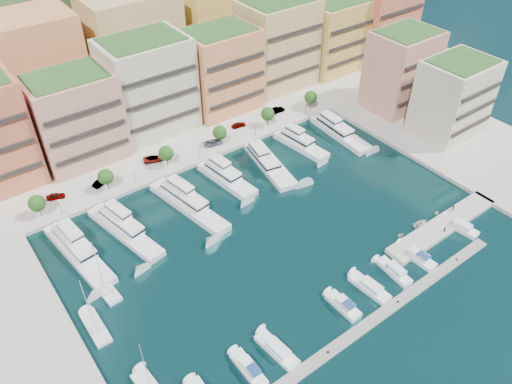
% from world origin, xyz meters
% --- Properties ---
extents(ground, '(400.00, 400.00, 0.00)m').
position_xyz_m(ground, '(0.00, 0.00, 0.00)').
color(ground, black).
rests_on(ground, ground).
extents(north_quay, '(220.00, 64.00, 2.00)m').
position_xyz_m(north_quay, '(0.00, 62.00, 0.00)').
color(north_quay, '#9E998E').
rests_on(north_quay, ground).
extents(east_quay, '(34.00, 76.00, 2.00)m').
position_xyz_m(east_quay, '(62.00, -8.00, 0.00)').
color(east_quay, '#9E998E').
rests_on(east_quay, ground).
extents(hillside, '(240.00, 40.00, 58.00)m').
position_xyz_m(hillside, '(0.00, 110.00, 0.00)').
color(hillside, '#1C3315').
rests_on(hillside, ground).
extents(south_pontoon, '(72.00, 2.20, 0.35)m').
position_xyz_m(south_pontoon, '(-3.00, -30.00, 0.00)').
color(south_pontoon, gray).
rests_on(south_pontoon, ground).
extents(finger_pier, '(32.00, 5.00, 2.00)m').
position_xyz_m(finger_pier, '(30.00, -22.00, 0.00)').
color(finger_pier, '#9E998E').
rests_on(finger_pier, ground).
extents(apartment_2, '(20.00, 15.50, 22.80)m').
position_xyz_m(apartment_2, '(-23.00, 49.99, 12.31)').
color(apartment_2, tan).
rests_on(apartment_2, north_quay).
extents(apartment_3, '(22.00, 16.50, 25.80)m').
position_xyz_m(apartment_3, '(-2.00, 51.99, 13.81)').
color(apartment_3, beige).
rests_on(apartment_3, north_quay).
extents(apartment_4, '(20.00, 15.50, 23.80)m').
position_xyz_m(apartment_4, '(20.00, 49.99, 12.81)').
color(apartment_4, '#DC7D52').
rests_on(apartment_4, north_quay).
extents(apartment_5, '(22.00, 16.50, 26.80)m').
position_xyz_m(apartment_5, '(42.00, 51.99, 14.31)').
color(apartment_5, tan).
rests_on(apartment_5, north_quay).
extents(apartment_6, '(20.00, 15.50, 22.80)m').
position_xyz_m(apartment_6, '(64.00, 49.99, 12.31)').
color(apartment_6, gold).
rests_on(apartment_6, north_quay).
extents(apartment_7, '(22.00, 16.50, 24.80)m').
position_xyz_m(apartment_7, '(84.00, 47.99, 13.31)').
color(apartment_7, '#C77842').
rests_on(apartment_7, north_quay).
extents(apartment_east_a, '(18.00, 14.50, 22.80)m').
position_xyz_m(apartment_east_a, '(62.00, 19.99, 12.31)').
color(apartment_east_a, tan).
rests_on(apartment_east_a, east_quay).
extents(apartment_east_b, '(18.00, 14.50, 20.80)m').
position_xyz_m(apartment_east_b, '(62.00, 1.99, 11.31)').
color(apartment_east_b, beige).
rests_on(apartment_east_b, east_quay).
extents(backblock_1, '(26.00, 18.00, 30.00)m').
position_xyz_m(backblock_1, '(-25.00, 74.00, 16.00)').
color(backblock_1, '#DC7D52').
rests_on(backblock_1, north_quay).
extents(backblock_2, '(26.00, 18.00, 30.00)m').
position_xyz_m(backblock_2, '(5.00, 74.00, 16.00)').
color(backblock_2, tan).
rests_on(backblock_2, north_quay).
extents(backblock_3, '(26.00, 18.00, 30.00)m').
position_xyz_m(backblock_3, '(35.00, 74.00, 16.00)').
color(backblock_3, gold).
rests_on(backblock_3, north_quay).
extents(backblock_4, '(26.00, 18.00, 30.00)m').
position_xyz_m(backblock_4, '(65.00, 74.00, 16.00)').
color(backblock_4, '#C77842').
rests_on(backblock_4, north_quay).
extents(tree_0, '(3.80, 3.80, 5.65)m').
position_xyz_m(tree_0, '(-40.00, 33.50, 4.74)').
color(tree_0, '#473323').
rests_on(tree_0, north_quay).
extents(tree_1, '(3.80, 3.80, 5.65)m').
position_xyz_m(tree_1, '(-24.00, 33.50, 4.74)').
color(tree_1, '#473323').
rests_on(tree_1, north_quay).
extents(tree_2, '(3.80, 3.80, 5.65)m').
position_xyz_m(tree_2, '(-8.00, 33.50, 4.74)').
color(tree_2, '#473323').
rests_on(tree_2, north_quay).
extents(tree_3, '(3.80, 3.80, 5.65)m').
position_xyz_m(tree_3, '(8.00, 33.50, 4.74)').
color(tree_3, '#473323').
rests_on(tree_3, north_quay).
extents(tree_4, '(3.80, 3.80, 5.65)m').
position_xyz_m(tree_4, '(24.00, 33.50, 4.74)').
color(tree_4, '#473323').
rests_on(tree_4, north_quay).
extents(tree_5, '(3.80, 3.80, 5.65)m').
position_xyz_m(tree_5, '(40.00, 33.50, 4.74)').
color(tree_5, '#473323').
rests_on(tree_5, north_quay).
extents(lamppost_0, '(0.30, 0.30, 4.20)m').
position_xyz_m(lamppost_0, '(-36.00, 31.20, 3.83)').
color(lamppost_0, black).
rests_on(lamppost_0, north_quay).
extents(lamppost_1, '(0.30, 0.30, 4.20)m').
position_xyz_m(lamppost_1, '(-18.00, 31.20, 3.83)').
color(lamppost_1, black).
rests_on(lamppost_1, north_quay).
extents(lamppost_2, '(0.30, 0.30, 4.20)m').
position_xyz_m(lamppost_2, '(0.00, 31.20, 3.83)').
color(lamppost_2, black).
rests_on(lamppost_2, north_quay).
extents(lamppost_3, '(0.30, 0.30, 4.20)m').
position_xyz_m(lamppost_3, '(18.00, 31.20, 3.83)').
color(lamppost_3, black).
rests_on(lamppost_3, north_quay).
extents(lamppost_4, '(0.30, 0.30, 4.20)m').
position_xyz_m(lamppost_4, '(36.00, 31.20, 3.83)').
color(lamppost_4, black).
rests_on(lamppost_4, north_quay).
extents(yacht_0, '(7.18, 23.37, 7.30)m').
position_xyz_m(yacht_0, '(-37.66, 18.47, 1.21)').
color(yacht_0, silver).
rests_on(yacht_0, ground).
extents(yacht_1, '(8.42, 22.96, 7.30)m').
position_xyz_m(yacht_1, '(-27.21, 18.60, 1.09)').
color(yacht_1, silver).
rests_on(yacht_1, ground).
extents(yacht_2, '(8.15, 24.51, 7.30)m').
position_xyz_m(yacht_2, '(-11.73, 17.94, 1.21)').
color(yacht_2, silver).
rests_on(yacht_2, ground).
extents(yacht_3, '(6.54, 18.31, 7.30)m').
position_xyz_m(yacht_3, '(0.97, 20.80, 1.21)').
color(yacht_3, silver).
rests_on(yacht_3, ground).
extents(yacht_4, '(9.03, 21.69, 7.30)m').
position_xyz_m(yacht_4, '(13.11, 19.28, 1.09)').
color(yacht_4, silver).
rests_on(yacht_4, ground).
extents(yacht_5, '(6.00, 17.33, 7.30)m').
position_xyz_m(yacht_5, '(25.33, 21.23, 1.21)').
color(yacht_5, silver).
rests_on(yacht_5, ground).
extents(yacht_6, '(6.07, 21.40, 7.30)m').
position_xyz_m(yacht_6, '(37.88, 19.32, 1.21)').
color(yacht_6, silver).
rests_on(yacht_6, ground).
extents(cruiser_1, '(2.46, 8.07, 2.66)m').
position_xyz_m(cruiser_1, '(-24.83, -24.61, 0.57)').
color(cruiser_1, white).
rests_on(cruiser_1, ground).
extents(cruiser_2, '(3.52, 9.09, 2.55)m').
position_xyz_m(cruiser_2, '(-18.84, -24.60, 0.55)').
color(cruiser_2, white).
rests_on(cruiser_2, ground).
extents(cruiser_4, '(2.68, 7.31, 2.66)m').
position_xyz_m(cruiser_4, '(-3.01, -24.60, 0.57)').
color(cruiser_4, white).
rests_on(cruiser_4, ground).
extents(cruiser_5, '(3.33, 8.92, 2.55)m').
position_xyz_m(cruiser_5, '(4.07, -24.60, 0.55)').
color(cruiser_5, white).
rests_on(cruiser_5, ground).
extents(cruiser_6, '(3.12, 8.25, 2.55)m').
position_xyz_m(cruiser_6, '(11.09, -24.59, 0.55)').
color(cruiser_6, white).
rests_on(cruiser_6, ground).
extents(cruiser_7, '(3.08, 8.70, 2.66)m').
position_xyz_m(cruiser_7, '(17.89, -24.61, 0.57)').
color(cruiser_7, white).
rests_on(cruiser_7, ground).
extents(cruiser_9, '(3.58, 8.36, 2.55)m').
position_xyz_m(cruiser_9, '(32.62, -24.59, 0.55)').
color(cruiser_9, white).
rests_on(cruiser_9, ground).
extents(sailboat_2, '(3.36, 8.99, 13.20)m').
position_xyz_m(sailboat_2, '(-36.96, 5.91, 0.31)').
color(sailboat_2, silver).
rests_on(sailboat_2, ground).
extents(sailboat_1, '(2.80, 8.63, 13.20)m').
position_xyz_m(sailboat_1, '(-42.01, -1.46, 0.31)').
color(sailboat_1, silver).
rests_on(sailboat_1, ground).
extents(tender_1, '(1.82, 1.62, 0.89)m').
position_xyz_m(tender_1, '(20.28, -18.34, 0.45)').
color(tender_1, '#C0BE92').
rests_on(tender_1, ground).
extents(tender_2, '(4.14, 3.04, 0.83)m').
position_xyz_m(tender_2, '(26.62, -18.65, 0.42)').
color(tender_2, silver).
rests_on(tender_2, ground).
extents(tender_3, '(1.43, 1.25, 0.73)m').
position_xyz_m(tender_3, '(32.62, -18.34, 0.36)').
color(tender_3, beige).
rests_on(tender_3, ground).
extents(car_0, '(4.51, 2.95, 1.43)m').
position_xyz_m(car_0, '(-35.24, 37.57, 1.71)').
color(car_0, gray).
rests_on(car_0, north_quay).
extents(car_1, '(4.82, 2.97, 1.50)m').
position_xyz_m(car_1, '(-24.60, 36.15, 1.75)').
color(car_1, gray).
rests_on(car_1, north_quay).
extents(car_2, '(5.89, 4.16, 1.49)m').
position_xyz_m(car_2, '(-9.87, 37.26, 1.75)').
color(car_2, gray).
rests_on(car_2, north_quay).
extents(car_3, '(5.57, 3.00, 1.53)m').
position_xyz_m(car_3, '(6.45, 34.39, 1.77)').
color(car_3, gray).
rests_on(car_3, north_quay).
extents(car_4, '(4.37, 2.22, 1.43)m').
position_xyz_m(car_4, '(16.98, 37.73, 1.71)').
color(car_4, gray).
rests_on(car_4, north_quay).
extents(car_5, '(4.83, 1.71, 1.59)m').
position_xyz_m(car_5, '(30.60, 37.50, 1.79)').
color(car_5, gray).
rests_on(car_5, north_quay).
extents(person_0, '(0.49, 0.63, 1.53)m').
position_xyz_m(person_0, '(27.95, -23.65, 1.77)').
color(person_0, '#233146').
rests_on(person_0, finger_pier).
extents(person_1, '(1.15, 1.10, 1.88)m').
position_xyz_m(person_1, '(35.31, -20.29, 1.94)').
color(person_1, '#4C3E2D').
rests_on(person_1, finger_pier).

